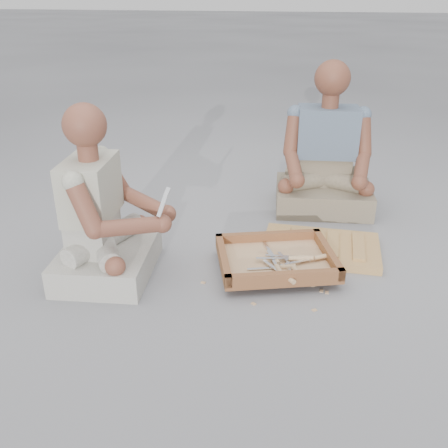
% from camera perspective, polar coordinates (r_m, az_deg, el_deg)
% --- Properties ---
extents(ground, '(60.00, 60.00, 0.00)m').
position_cam_1_polar(ground, '(2.17, 1.23, -8.31)').
color(ground, '#929397').
rests_on(ground, ground).
extents(carved_panel, '(0.58, 0.39, 0.04)m').
position_cam_1_polar(carved_panel, '(2.57, 10.98, -2.63)').
color(carved_panel, '#A56A40').
rests_on(carved_panel, ground).
extents(tool_tray, '(0.63, 0.56, 0.07)m').
position_cam_1_polar(tool_tray, '(2.34, 5.95, -4.05)').
color(tool_tray, brown).
rests_on(tool_tray, carved_panel).
extents(chisel_0, '(0.22, 0.03, 0.02)m').
position_cam_1_polar(chisel_0, '(2.33, 8.79, -3.80)').
color(chisel_0, silver).
rests_on(chisel_0, tool_tray).
extents(chisel_1, '(0.16, 0.17, 0.02)m').
position_cam_1_polar(chisel_1, '(2.18, 7.10, -5.97)').
color(chisel_1, silver).
rests_on(chisel_1, tool_tray).
extents(chisel_2, '(0.10, 0.21, 0.02)m').
position_cam_1_polar(chisel_2, '(2.25, 6.14, -4.94)').
color(chisel_2, silver).
rests_on(chisel_2, tool_tray).
extents(chisel_3, '(0.13, 0.20, 0.02)m').
position_cam_1_polar(chisel_3, '(2.25, 8.03, -5.07)').
color(chisel_3, silver).
rests_on(chisel_3, tool_tray).
extents(chisel_4, '(0.22, 0.06, 0.02)m').
position_cam_1_polar(chisel_4, '(2.32, 7.73, -3.91)').
color(chisel_4, silver).
rests_on(chisel_4, tool_tray).
extents(chisel_5, '(0.21, 0.09, 0.02)m').
position_cam_1_polar(chisel_5, '(2.27, 6.77, -4.93)').
color(chisel_5, silver).
rests_on(chisel_5, tool_tray).
extents(chisel_6, '(0.11, 0.21, 0.02)m').
position_cam_1_polar(chisel_6, '(2.34, 5.80, -3.88)').
color(chisel_6, silver).
rests_on(chisel_6, tool_tray).
extents(chisel_7, '(0.20, 0.13, 0.02)m').
position_cam_1_polar(chisel_7, '(2.23, 8.92, -5.70)').
color(chisel_7, silver).
rests_on(chisel_7, tool_tray).
extents(chisel_8, '(0.19, 0.14, 0.02)m').
position_cam_1_polar(chisel_8, '(2.35, 10.53, -3.82)').
color(chisel_8, silver).
rests_on(chisel_8, tool_tray).
extents(wood_chip_0, '(0.02, 0.02, 0.00)m').
position_cam_1_polar(wood_chip_0, '(2.72, 4.30, -1.02)').
color(wood_chip_0, '#DCAD82').
rests_on(wood_chip_0, ground).
extents(wood_chip_1, '(0.02, 0.02, 0.00)m').
position_cam_1_polar(wood_chip_1, '(2.45, 8.75, -4.36)').
color(wood_chip_1, '#DCAD82').
rests_on(wood_chip_1, ground).
extents(wood_chip_2, '(0.02, 0.02, 0.00)m').
position_cam_1_polar(wood_chip_2, '(2.12, 10.28, -9.66)').
color(wood_chip_2, '#DCAD82').
rests_on(wood_chip_2, ground).
extents(wood_chip_3, '(0.02, 0.02, 0.00)m').
position_cam_1_polar(wood_chip_3, '(2.48, 3.72, -3.71)').
color(wood_chip_3, '#DCAD82').
rests_on(wood_chip_3, ground).
extents(wood_chip_4, '(0.02, 0.02, 0.00)m').
position_cam_1_polar(wood_chip_4, '(2.13, 3.40, -9.09)').
color(wood_chip_4, '#DCAD82').
rests_on(wood_chip_4, ground).
extents(wood_chip_5, '(0.02, 0.02, 0.00)m').
position_cam_1_polar(wood_chip_5, '(2.36, 1.15, -5.33)').
color(wood_chip_5, '#DCAD82').
rests_on(wood_chip_5, ground).
extents(wood_chip_6, '(0.02, 0.02, 0.00)m').
position_cam_1_polar(wood_chip_6, '(2.57, 7.71, -2.86)').
color(wood_chip_6, '#DCAD82').
rests_on(wood_chip_6, ground).
extents(wood_chip_7, '(0.02, 0.02, 0.00)m').
position_cam_1_polar(wood_chip_7, '(2.71, 1.86, -1.07)').
color(wood_chip_7, '#DCAD82').
rests_on(wood_chip_7, ground).
extents(wood_chip_8, '(0.02, 0.02, 0.00)m').
position_cam_1_polar(wood_chip_8, '(2.28, 10.13, -6.93)').
color(wood_chip_8, '#DCAD82').
rests_on(wood_chip_8, ground).
extents(wood_chip_9, '(0.02, 0.02, 0.00)m').
position_cam_1_polar(wood_chip_9, '(2.25, 11.09, -7.52)').
color(wood_chip_9, '#DCAD82').
rests_on(wood_chip_9, ground).
extents(wood_chip_10, '(0.02, 0.02, 0.00)m').
position_cam_1_polar(wood_chip_10, '(2.60, 12.94, -2.92)').
color(wood_chip_10, '#DCAD82').
rests_on(wood_chip_10, ground).
extents(wood_chip_11, '(0.02, 0.02, 0.00)m').
position_cam_1_polar(wood_chip_11, '(2.27, -2.40, -6.71)').
color(wood_chip_11, '#DCAD82').
rests_on(wood_chip_11, ground).
extents(wood_chip_12, '(0.02, 0.02, 0.00)m').
position_cam_1_polar(wood_chip_12, '(2.24, 11.68, -7.68)').
color(wood_chip_12, '#DCAD82').
rests_on(wood_chip_12, ground).
extents(wood_chip_13, '(0.02, 0.02, 0.00)m').
position_cam_1_polar(wood_chip_13, '(2.67, 7.22, -1.63)').
color(wood_chip_13, '#DCAD82').
rests_on(wood_chip_13, ground).
extents(craftsman, '(0.55, 0.55, 0.79)m').
position_cam_1_polar(craftsman, '(2.29, -13.69, 0.45)').
color(craftsman, beige).
rests_on(craftsman, ground).
extents(companion, '(0.60, 0.50, 0.86)m').
position_cam_1_polar(companion, '(3.00, 11.52, 6.99)').
color(companion, gray).
rests_on(companion, ground).
extents(mobile_phone, '(0.06, 0.06, 0.12)m').
position_cam_1_polar(mobile_phone, '(2.12, -6.94, 2.53)').
color(mobile_phone, silver).
rests_on(mobile_phone, craftsman).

